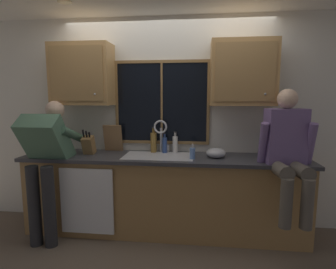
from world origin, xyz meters
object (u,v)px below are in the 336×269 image
object	(u,v)px
mixing_bowl	(216,153)
bottle_amber_small	(175,144)
soap_dispenser	(192,153)
bottle_tall_clear	(154,142)
cutting_board	(113,138)
person_sitting_on_counter	(288,147)
knife_block	(89,145)
bottle_green_glass	(165,145)
person_standing	(46,156)

from	to	relation	value
mixing_bowl	bottle_amber_small	world-z (taller)	bottle_amber_small
soap_dispenser	bottle_tall_clear	xyz separation A→B (m)	(-0.48, 0.31, 0.06)
mixing_bowl	cutting_board	bearing A→B (deg)	170.47
person_sitting_on_counter	bottle_amber_small	size ratio (longest dim) A/B	4.84
soap_dispenser	bottle_amber_small	size ratio (longest dim) A/B	0.66
knife_block	bottle_tall_clear	size ratio (longest dim) A/B	1.03
bottle_green_glass	knife_block	bearing A→B (deg)	-168.37
cutting_board	mixing_bowl	size ratio (longest dim) A/B	1.52
person_standing	bottle_amber_small	bearing A→B (deg)	20.86
mixing_bowl	bottle_tall_clear	world-z (taller)	bottle_tall_clear
bottle_green_glass	bottle_tall_clear	world-z (taller)	bottle_tall_clear
soap_dispenser	cutting_board	bearing A→B (deg)	162.04
cutting_board	mixing_bowl	xyz separation A→B (m)	(1.26, -0.21, -0.12)
bottle_amber_small	person_standing	bearing A→B (deg)	-159.14
cutting_board	soap_dispenser	size ratio (longest dim) A/B	1.96
knife_block	bottle_amber_small	xyz separation A→B (m)	(1.01, 0.21, -0.00)
person_standing	mixing_bowl	bearing A→B (deg)	9.61
mixing_bowl	bottle_tall_clear	distance (m)	0.77
person_standing	person_sitting_on_counter	distance (m)	2.54
cutting_board	bottle_tall_clear	xyz separation A→B (m)	(0.52, -0.02, -0.04)
person_sitting_on_counter	knife_block	distance (m)	2.20
knife_block	soap_dispenser	bearing A→B (deg)	-5.04
person_sitting_on_counter	bottle_tall_clear	xyz separation A→B (m)	(-1.43, 0.47, -0.05)
person_sitting_on_counter	soap_dispenser	distance (m)	0.97
soap_dispenser	person_standing	bearing A→B (deg)	-172.80
knife_block	person_sitting_on_counter	bearing A→B (deg)	-7.04
person_standing	person_sitting_on_counter	bearing A→B (deg)	0.89
person_sitting_on_counter	bottle_green_glass	world-z (taller)	person_sitting_on_counter
person_sitting_on_counter	cutting_board	size ratio (longest dim) A/B	3.73
knife_block	cutting_board	xyz separation A→B (m)	(0.23, 0.22, 0.06)
person_standing	bottle_tall_clear	world-z (taller)	person_standing
person_standing	knife_block	size ratio (longest dim) A/B	4.83
soap_dispenser	bottle_amber_small	distance (m)	0.39
mixing_bowl	bottle_green_glass	xyz separation A→B (m)	(-0.61, 0.18, 0.05)
cutting_board	bottle_green_glass	xyz separation A→B (m)	(0.66, -0.03, -0.06)
soap_dispenser	bottle_amber_small	bearing A→B (deg)	124.40
person_sitting_on_counter	mixing_bowl	bearing A→B (deg)	158.32
person_standing	cutting_board	size ratio (longest dim) A/B	4.60
bottle_amber_small	soap_dispenser	bearing A→B (deg)	-55.60
person_sitting_on_counter	soap_dispenser	size ratio (longest dim) A/B	7.33
knife_block	person_standing	bearing A→B (deg)	-139.02
cutting_board	bottle_green_glass	size ratio (longest dim) A/B	1.38
knife_block	bottle_green_glass	bearing A→B (deg)	11.63
bottle_green_glass	bottle_amber_small	size ratio (longest dim) A/B	0.94
soap_dispenser	bottle_tall_clear	size ratio (longest dim) A/B	0.55
person_standing	bottle_tall_clear	size ratio (longest dim) A/B	4.98
soap_dispenser	bottle_green_glass	size ratio (longest dim) A/B	0.70
person_sitting_on_counter	mixing_bowl	size ratio (longest dim) A/B	5.67
person_sitting_on_counter	bottle_amber_small	distance (m)	1.27
cutting_board	person_standing	bearing A→B (deg)	-138.11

